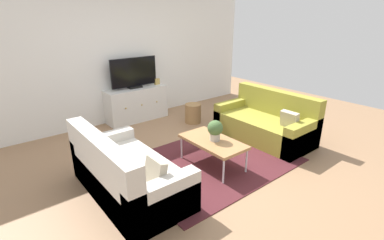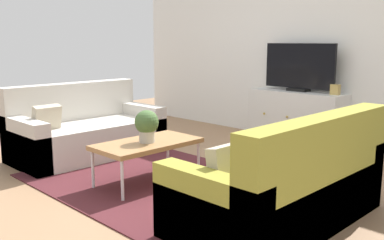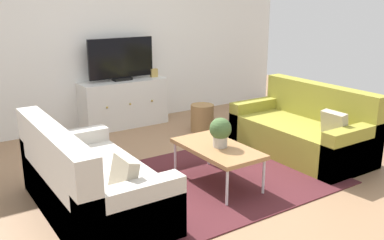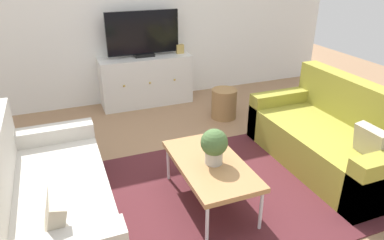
# 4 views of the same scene
# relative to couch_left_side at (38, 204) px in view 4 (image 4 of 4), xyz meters

# --- Properties ---
(ground_plane) EXTENTS (10.00, 10.00, 0.00)m
(ground_plane) POSITION_rel_couch_left_side_xyz_m (1.44, 0.10, -0.28)
(ground_plane) COLOR #997251
(wall_back) EXTENTS (6.40, 0.12, 2.70)m
(wall_back) POSITION_rel_couch_left_side_xyz_m (1.44, 2.65, 1.07)
(wall_back) COLOR white
(wall_back) RESTS_ON ground_plane
(area_rug) EXTENTS (2.50, 1.90, 0.01)m
(area_rug) POSITION_rel_couch_left_side_xyz_m (1.44, -0.05, -0.27)
(area_rug) COLOR #4C1E23
(area_rug) RESTS_ON ground_plane
(couch_left_side) EXTENTS (0.89, 1.74, 0.86)m
(couch_left_side) POSITION_rel_couch_left_side_xyz_m (0.00, 0.00, 0.00)
(couch_left_side) COLOR beige
(couch_left_side) RESTS_ON ground_plane
(couch_right_side) EXTENTS (0.89, 1.74, 0.86)m
(couch_right_side) POSITION_rel_couch_left_side_xyz_m (2.88, 0.00, 0.00)
(couch_right_side) COLOR olive
(couch_right_side) RESTS_ON ground_plane
(coffee_table) EXTENTS (0.54, 1.02, 0.42)m
(coffee_table) POSITION_rel_couch_left_side_xyz_m (1.39, -0.14, 0.11)
(coffee_table) COLOR #A37547
(coffee_table) RESTS_ON ground_plane
(potted_plant) EXTENTS (0.23, 0.23, 0.31)m
(potted_plant) POSITION_rel_couch_left_side_xyz_m (1.41, -0.16, 0.31)
(potted_plant) COLOR #B7B2A8
(potted_plant) RESTS_ON coffee_table
(tv_console) EXTENTS (1.31, 0.47, 0.71)m
(tv_console) POSITION_rel_couch_left_side_xyz_m (1.48, 2.37, 0.08)
(tv_console) COLOR silver
(tv_console) RESTS_ON ground_plane
(flat_screen_tv) EXTENTS (1.02, 0.16, 0.63)m
(flat_screen_tv) POSITION_rel_couch_left_side_xyz_m (1.48, 2.39, 0.75)
(flat_screen_tv) COLOR black
(flat_screen_tv) RESTS_ON tv_console
(mantel_clock) EXTENTS (0.11, 0.07, 0.13)m
(mantel_clock) POSITION_rel_couch_left_side_xyz_m (2.02, 2.37, 0.49)
(mantel_clock) COLOR tan
(mantel_clock) RESTS_ON tv_console
(wicker_basket) EXTENTS (0.34, 0.34, 0.40)m
(wicker_basket) POSITION_rel_couch_left_side_xyz_m (2.32, 1.48, -0.08)
(wicker_basket) COLOR #9E7547
(wicker_basket) RESTS_ON ground_plane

